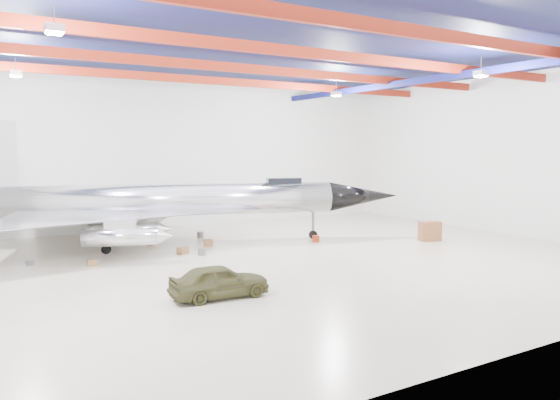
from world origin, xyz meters
TOP-DOWN VIEW (x-y plane):
  - floor at (0.00, 0.00)m, footprint 40.00×40.00m
  - wall_back at (0.00, 15.00)m, footprint 40.00×0.00m
  - wall_right at (20.00, 0.00)m, footprint 0.00×30.00m
  - ceiling at (0.00, 0.00)m, footprint 40.00×40.00m
  - ceiling_structure at (0.00, 0.00)m, footprint 39.50×29.50m
  - jet_aircraft at (-1.22, 7.61)m, footprint 26.83×20.04m
  - jeep at (-4.03, -5.08)m, footprint 4.08×1.84m
  - desk at (13.28, 0.23)m, footprint 1.51×1.07m
  - crate_ply at (-7.09, 3.67)m, footprint 0.47×0.39m
  - toolbox_red at (-2.70, 8.00)m, footprint 0.48×0.43m
  - engine_drum at (-1.22, 3.39)m, footprint 0.47×0.47m
  - parts_bin at (0.25, 5.87)m, footprint 0.69×0.62m
  - crate_small at (-9.79, 5.44)m, footprint 0.39×0.33m
  - tool_chest at (6.71, 3.63)m, footprint 0.55×0.55m
  - oil_barrel at (-2.01, 4.26)m, footprint 0.68×0.62m
  - spares_box at (1.06, 9.04)m, footprint 0.44×0.44m

SIDE VIEW (x-z plane):
  - floor at x=0.00m, z-range 0.00..0.00m
  - crate_small at x=-9.79m, z-range 0.00..0.25m
  - toolbox_red at x=-2.70m, z-range 0.00..0.27m
  - crate_ply at x=-7.09m, z-range 0.00..0.31m
  - engine_drum at x=-1.22m, z-range 0.00..0.39m
  - oil_barrel at x=-2.01m, z-range 0.00..0.39m
  - spares_box at x=1.06m, z-range 0.00..0.40m
  - parts_bin at x=0.25m, z-range 0.00..0.40m
  - tool_chest at x=6.71m, z-range 0.00..0.41m
  - desk at x=13.28m, z-range 0.00..1.25m
  - jeep at x=-4.03m, z-range 0.00..1.36m
  - jet_aircraft at x=-1.22m, z-range -1.30..6.26m
  - wall_back at x=0.00m, z-range -14.50..25.50m
  - wall_right at x=20.00m, z-range -9.50..20.50m
  - ceiling_structure at x=0.00m, z-range 9.79..10.86m
  - ceiling at x=0.00m, z-range 11.00..11.00m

